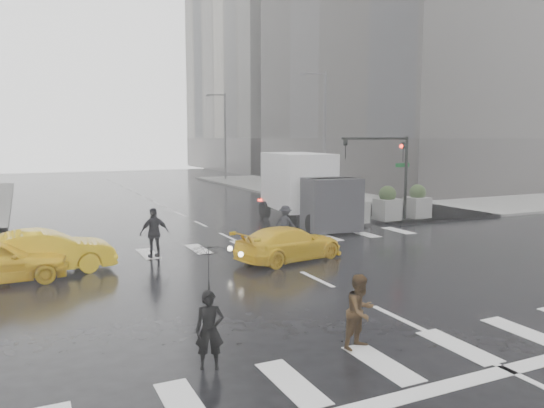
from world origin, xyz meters
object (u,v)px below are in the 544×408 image
pedestrian_brown (360,311)px  box_truck (306,187)px  taxi_mid (45,252)px  traffic_signal_pole (391,162)px

pedestrian_brown → box_truck: bearing=48.8°
taxi_mid → box_truck: bearing=-71.6°
box_truck → pedestrian_brown: bearing=-107.2°
taxi_mid → box_truck: (12.54, 5.06, 1.22)m
traffic_signal_pole → pedestrian_brown: size_ratio=2.83×
taxi_mid → traffic_signal_pole: bearing=-81.5°
traffic_signal_pole → pedestrian_brown: (-10.94, -13.16, -2.42)m
pedestrian_brown → taxi_mid: pedestrian_brown is taller
traffic_signal_pole → box_truck: 4.60m
taxi_mid → box_truck: size_ratio=0.64×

